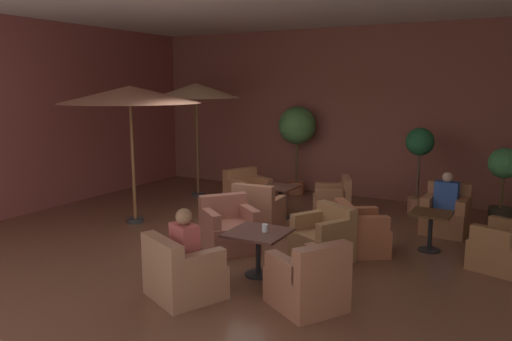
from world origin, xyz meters
name	(u,v)px	position (x,y,z in m)	size (l,w,h in m)	color
ground_plane	(244,239)	(0.00, 0.00, -0.01)	(9.57, 8.41, 0.02)	brown
wall_back_brick	(332,112)	(0.00, 4.16, 1.96)	(9.57, 0.08, 3.92)	brown
wall_left_accent	(51,116)	(-4.75, 0.00, 1.96)	(0.08, 8.41, 3.92)	brown
cafe_table_front_left	(258,240)	(1.02, -1.36, 0.51)	(0.80, 0.80, 0.63)	black
armchair_front_left_north	(229,230)	(0.09, -0.64, 0.32)	(1.10, 1.10, 0.85)	#9B5B4A
armchair_front_left_east	(182,273)	(0.54, -2.44, 0.30)	(1.06, 1.05, 0.80)	#98684B
armchair_front_left_south	(308,282)	(2.03, -1.97, 0.32)	(1.05, 1.03, 0.85)	#965B40
armchair_front_left_west	(323,239)	(1.58, -0.33, 0.31)	(1.00, 0.99, 0.81)	olive
cafe_table_front_right	(431,222)	(2.91, 0.86, 0.47)	(0.61, 0.61, 0.63)	black
armchair_front_right_north	(359,233)	(1.96, 0.23, 0.32)	(1.01, 1.01, 0.81)	#9F5739
armchair_front_right_east	(507,248)	(4.01, 0.52, 0.32)	(0.95, 0.97, 0.88)	#92613A
armchair_front_right_south	(446,215)	(2.97, 2.01, 0.33)	(0.78, 0.76, 0.87)	#A16540
cafe_table_mid_center	(280,195)	(-0.08, 1.54, 0.44)	(0.66, 0.66, 0.63)	black
armchair_mid_center_north	(259,214)	(0.02, 0.48, 0.32)	(0.82, 0.80, 0.89)	#9F674B
armchair_mid_center_east	(333,203)	(0.89, 1.95, 0.32)	(0.95, 0.98, 0.83)	#8E5B3D
armchair_mid_center_south	(247,193)	(-1.05, 1.93, 0.31)	(1.00, 1.04, 0.81)	#9D623E
patio_umbrella_tall_red	(130,95)	(-2.33, -0.16, 2.42)	(2.61, 2.61, 2.59)	#2D2D2D
patio_umbrella_center_beige	(196,92)	(-2.61, 2.29, 2.46)	(2.04, 2.04, 2.65)	#2D2D2D
potted_tree_left_corner	(419,155)	(2.26, 3.12, 1.22)	(0.56, 0.56, 1.76)	#A56847
potted_tree_mid_left	(503,176)	(3.80, 3.04, 0.93)	(0.56, 0.56, 1.46)	#3B3A2A
potted_tree_mid_right	(297,129)	(-0.67, 3.63, 1.58)	(0.89, 0.89, 2.11)	#AA6040
patron_blue_shirt	(446,194)	(2.97, 1.97, 0.72)	(0.41, 0.25, 0.68)	#2F509E
patron_by_window	(185,240)	(0.56, -2.40, 0.73)	(0.44, 0.37, 0.71)	#A94743
iced_drink_cup	(265,228)	(1.11, -1.34, 0.68)	(0.08, 0.08, 0.11)	white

